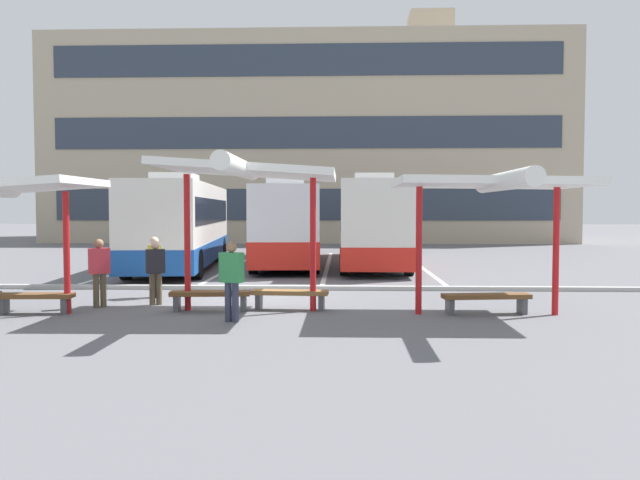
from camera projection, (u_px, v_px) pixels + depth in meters
name	position (u px, v px, depth m)	size (l,w,h in m)	color
ground_plane	(247.00, 298.00, 16.53)	(160.00, 160.00, 0.00)	slate
terminal_building	(311.00, 146.00, 48.81)	(36.25, 14.07, 16.97)	tan
coach_bus_0	(182.00, 225.00, 24.99)	(3.63, 11.86, 3.61)	silver
coach_bus_1	(286.00, 226.00, 26.83)	(3.26, 11.66, 3.52)	silver
coach_bus_2	(372.00, 224.00, 26.56)	(2.63, 12.19, 3.68)	silver
lane_stripe_0	(149.00, 264.00, 26.58)	(0.16, 14.00, 0.01)	white
lane_stripe_1	(238.00, 265.00, 26.44)	(0.16, 14.00, 0.01)	white
lane_stripe_2	(328.00, 265.00, 26.31)	(0.16, 14.00, 0.01)	white
lane_stripe_3	(419.00, 265.00, 26.18)	(0.16, 14.00, 0.01)	white
bench_1	(35.00, 299.00, 14.07)	(1.69, 0.50, 0.45)	brown
waiting_shelter_1	(248.00, 173.00, 14.09)	(3.87, 5.15, 3.39)	red
bench_2	(210.00, 296.00, 14.46)	(1.83, 0.57, 0.45)	brown
bench_3	(290.00, 295.00, 14.63)	(1.78, 0.53, 0.45)	brown
waiting_shelter_2	(491.00, 185.00, 13.57)	(3.98, 5.01, 3.04)	red
bench_4	(486.00, 299.00, 14.00)	(1.97, 0.65, 0.45)	brown
platform_kerb	(256.00, 288.00, 18.27)	(44.00, 0.24, 0.12)	#ADADA8
waiting_passenger_0	(99.00, 268.00, 14.95)	(0.51, 0.43, 1.61)	brown
waiting_passenger_1	(232.00, 276.00, 13.03)	(0.52, 0.37, 1.65)	#33384C
waiting_passenger_2	(155.00, 268.00, 15.34)	(0.50, 0.37, 1.55)	brown
waiting_passenger_3	(155.00, 263.00, 16.61)	(0.44, 0.50, 1.59)	black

